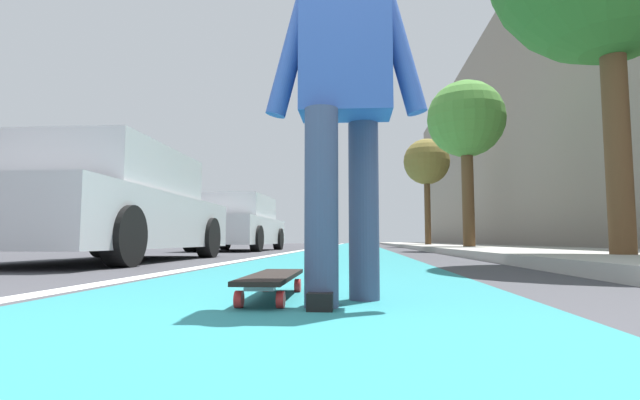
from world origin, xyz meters
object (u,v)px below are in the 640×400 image
(parked_car_mid, at_px, (239,225))
(street_tree_mid, at_px, (466,121))
(street_tree_far, at_px, (427,163))
(skater_person, at_px, (345,90))
(traffic_light, at_px, (315,179))
(parked_car_near, at_px, (111,208))
(skateboard, at_px, (272,279))

(parked_car_mid, relative_size, street_tree_mid, 1.01)
(street_tree_mid, bearing_deg, street_tree_far, -0.00)
(skater_person, bearing_deg, traffic_light, 5.80)
(parked_car_near, xyz_separation_m, street_tree_far, (14.16, -6.12, 2.85))
(street_tree_far, bearing_deg, traffic_light, 76.81)
(parked_car_mid, distance_m, street_tree_mid, 6.73)
(skater_person, distance_m, traffic_light, 19.48)
(parked_car_near, distance_m, parked_car_mid, 6.77)
(parked_car_mid, distance_m, street_tree_far, 10.02)
(traffic_light, bearing_deg, street_tree_mid, -150.71)
(skateboard, distance_m, parked_car_near, 4.83)
(traffic_light, distance_m, street_tree_far, 5.01)
(skateboard, height_order, parked_car_near, parked_car_near)
(parked_car_near, height_order, street_tree_mid, street_tree_mid)
(skater_person, height_order, parked_car_mid, skater_person)
(traffic_light, xyz_separation_m, street_tree_far, (-1.14, -4.85, 0.50))
(skater_person, relative_size, traffic_light, 0.37)
(street_tree_mid, bearing_deg, parked_car_near, 137.35)
(parked_car_mid, bearing_deg, street_tree_mid, -91.17)
(skater_person, height_order, street_tree_mid, street_tree_mid)
(skateboard, height_order, street_tree_mid, street_tree_mid)
(skateboard, relative_size, skater_person, 0.51)
(skateboard, bearing_deg, street_tree_far, -10.22)
(skater_person, height_order, traffic_light, traffic_light)
(skater_person, xyz_separation_m, parked_car_near, (3.97, 3.23, -0.23))
(traffic_light, xyz_separation_m, street_tree_mid, (-8.65, -4.85, 0.39))
(skateboard, relative_size, parked_car_near, 0.19)
(skateboard, height_order, traffic_light, traffic_light)
(traffic_light, distance_m, street_tree_mid, 9.92)
(skateboard, bearing_deg, skater_person, -113.35)
(skater_person, bearing_deg, skateboard, 66.65)
(skateboard, distance_m, traffic_light, 19.41)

